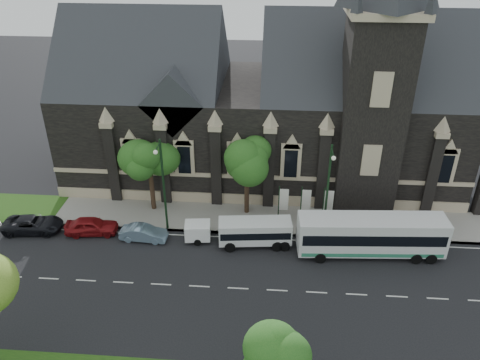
# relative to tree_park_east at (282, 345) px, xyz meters

# --- Properties ---
(ground) EXTENTS (160.00, 160.00, 0.00)m
(ground) POSITION_rel_tree_park_east_xyz_m (-6.18, 9.32, -4.62)
(ground) COLOR black
(ground) RESTS_ON ground
(sidewalk) EXTENTS (80.00, 5.00, 0.15)m
(sidewalk) POSITION_rel_tree_park_east_xyz_m (-6.18, 18.82, -4.54)
(sidewalk) COLOR #9B948D
(sidewalk) RESTS_ON ground
(museum) EXTENTS (40.00, 17.70, 29.90)m
(museum) POSITION_rel_tree_park_east_xyz_m (-1.06, 28.10, 3.55)
(museum) COLOR black
(museum) RESTS_ON ground
(tree_park_east) EXTENTS (3.40, 3.40, 6.28)m
(tree_park_east) POSITION_rel_tree_park_east_xyz_m (0.00, 0.00, 0.00)
(tree_park_east) COLOR black
(tree_park_east) RESTS_ON ground
(tree_walk_right) EXTENTS (4.08, 4.08, 7.80)m
(tree_walk_right) POSITION_rel_tree_park_east_xyz_m (-2.96, 20.04, 1.20)
(tree_walk_right) COLOR black
(tree_walk_right) RESTS_ON ground
(tree_walk_left) EXTENTS (3.91, 3.91, 7.64)m
(tree_walk_left) POSITION_rel_tree_park_east_xyz_m (-11.97, 20.03, 1.12)
(tree_walk_left) COLOR black
(tree_walk_left) RESTS_ON ground
(street_lamp_near) EXTENTS (0.36, 1.88, 9.00)m
(street_lamp_near) POSITION_rel_tree_park_east_xyz_m (3.82, 16.42, 0.49)
(street_lamp_near) COLOR #163119
(street_lamp_near) RESTS_ON ground
(street_lamp_mid) EXTENTS (0.36, 1.88, 9.00)m
(street_lamp_mid) POSITION_rel_tree_park_east_xyz_m (-10.18, 16.42, 0.49)
(street_lamp_mid) COLOR #163119
(street_lamp_mid) RESTS_ON ground
(banner_flag_left) EXTENTS (0.90, 0.10, 4.00)m
(banner_flag_left) POSITION_rel_tree_park_east_xyz_m (0.11, 18.32, -2.24)
(banner_flag_left) COLOR #163119
(banner_flag_left) RESTS_ON ground
(banner_flag_center) EXTENTS (0.90, 0.10, 4.00)m
(banner_flag_center) POSITION_rel_tree_park_east_xyz_m (2.11, 18.32, -2.24)
(banner_flag_center) COLOR #163119
(banner_flag_center) RESTS_ON ground
(banner_flag_right) EXTENTS (0.90, 0.10, 4.00)m
(banner_flag_right) POSITION_rel_tree_park_east_xyz_m (4.11, 18.32, -2.24)
(banner_flag_right) COLOR #163119
(banner_flag_right) RESTS_ON ground
(tour_coach) EXTENTS (12.22, 3.40, 3.53)m
(tour_coach) POSITION_rel_tree_park_east_xyz_m (7.49, 14.43, -2.70)
(tour_coach) COLOR silver
(tour_coach) RESTS_ON ground
(shuttle_bus) EXTENTS (6.36, 2.79, 2.39)m
(shuttle_bus) POSITION_rel_tree_park_east_xyz_m (-2.13, 14.99, -3.23)
(shuttle_bus) COLOR silver
(shuttle_bus) RESTS_ON ground
(box_trailer) EXTENTS (3.24, 1.91, 1.69)m
(box_trailer) POSITION_rel_tree_park_east_xyz_m (-7.17, 15.26, -3.66)
(box_trailer) COLOR white
(box_trailer) RESTS_ON ground
(sedan) EXTENTS (4.18, 1.64, 1.36)m
(sedan) POSITION_rel_tree_park_east_xyz_m (-11.91, 14.94, -3.94)
(sedan) COLOR #7794AC
(sedan) RESTS_ON ground
(car_far_red) EXTENTS (4.79, 2.36, 1.57)m
(car_far_red) POSITION_rel_tree_park_east_xyz_m (-16.77, 15.52, -3.83)
(car_far_red) COLOR maroon
(car_far_red) RESTS_ON ground
(car_far_black) EXTENTS (5.38, 2.83, 1.44)m
(car_far_black) POSITION_rel_tree_park_east_xyz_m (-22.17, 15.48, -3.90)
(car_far_black) COLOR black
(car_far_black) RESTS_ON ground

